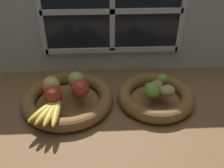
# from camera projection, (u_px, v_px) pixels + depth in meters

# --- Properties ---
(ground_plane) EXTENTS (1.40, 0.90, 0.03)m
(ground_plane) POSITION_uv_depth(u_px,v_px,m) (115.00, 107.00, 1.10)
(ground_plane) COLOR brown
(back_wall) EXTENTS (1.40, 0.05, 0.55)m
(back_wall) POSITION_uv_depth(u_px,v_px,m) (112.00, 16.00, 1.18)
(back_wall) COLOR silver
(back_wall) RESTS_ON ground_plane
(fruit_bowl_left) EXTENTS (0.38, 0.38, 0.06)m
(fruit_bowl_left) POSITION_uv_depth(u_px,v_px,m) (68.00, 99.00, 1.08)
(fruit_bowl_left) COLOR brown
(fruit_bowl_left) RESTS_ON ground_plane
(fruit_bowl_right) EXTENTS (0.32, 0.32, 0.06)m
(fruit_bowl_right) POSITION_uv_depth(u_px,v_px,m) (156.00, 96.00, 1.10)
(fruit_bowl_right) COLOR brown
(fruit_bowl_right) RESTS_ON ground_plane
(apple_golden_left) EXTENTS (0.07, 0.07, 0.07)m
(apple_golden_left) POSITION_uv_depth(u_px,v_px,m) (51.00, 85.00, 1.05)
(apple_golden_left) COLOR #DBB756
(apple_golden_left) RESTS_ON fruit_bowl_left
(apple_red_front) EXTENTS (0.07, 0.07, 0.07)m
(apple_red_front) POSITION_uv_depth(u_px,v_px,m) (53.00, 94.00, 1.00)
(apple_red_front) COLOR #B73828
(apple_red_front) RESTS_ON fruit_bowl_left
(apple_green_back) EXTENTS (0.07, 0.07, 0.07)m
(apple_green_back) POSITION_uv_depth(u_px,v_px,m) (76.00, 80.00, 1.08)
(apple_green_back) COLOR #99B74C
(apple_green_back) RESTS_ON fruit_bowl_left
(apple_red_right) EXTENTS (0.07, 0.07, 0.07)m
(apple_red_right) POSITION_uv_depth(u_px,v_px,m) (80.00, 88.00, 1.03)
(apple_red_right) COLOR #B73828
(apple_red_right) RESTS_ON fruit_bowl_left
(banana_bunch_front) EXTENTS (0.12, 0.18, 0.03)m
(banana_bunch_front) POSITION_uv_depth(u_px,v_px,m) (50.00, 110.00, 0.95)
(banana_bunch_front) COLOR gold
(banana_bunch_front) RESTS_ON fruit_bowl_left
(potato_large) EXTENTS (0.07, 0.08, 0.05)m
(potato_large) POSITION_uv_depth(u_px,v_px,m) (157.00, 86.00, 1.07)
(potato_large) COLOR #A38451
(potato_large) RESTS_ON fruit_bowl_right
(potato_small) EXTENTS (0.07, 0.06, 0.05)m
(potato_small) POSITION_uv_depth(u_px,v_px,m) (167.00, 91.00, 1.04)
(potato_small) COLOR tan
(potato_small) RESTS_ON fruit_bowl_right
(lime_near) EXTENTS (0.07, 0.07, 0.07)m
(lime_near) POSITION_uv_depth(u_px,v_px,m) (152.00, 90.00, 1.03)
(lime_near) COLOR #7AAD3D
(lime_near) RESTS_ON fruit_bowl_right
(lime_far) EXTENTS (0.05, 0.05, 0.05)m
(lime_far) POSITION_uv_depth(u_px,v_px,m) (163.00, 80.00, 1.10)
(lime_far) COLOR #6B9E33
(lime_far) RESTS_ON fruit_bowl_right
(chili_pepper) EXTENTS (0.11, 0.05, 0.02)m
(chili_pepper) POSITION_uv_depth(u_px,v_px,m) (157.00, 87.00, 1.08)
(chili_pepper) COLOR red
(chili_pepper) RESTS_ON fruit_bowl_right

